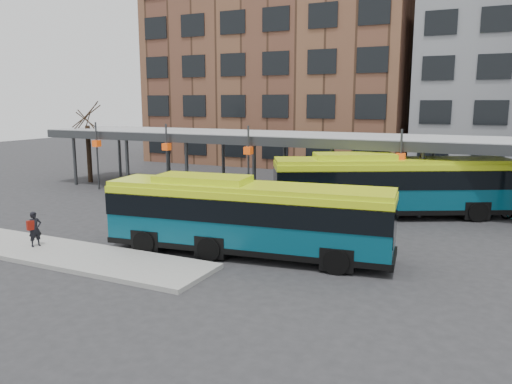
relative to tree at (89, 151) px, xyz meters
name	(u,v)px	position (x,y,z in m)	size (l,w,h in m)	color
ground	(210,252)	(18.00, -12.00, -2.43)	(120.00, 120.00, 0.00)	#28282B
boarding_island	(57,253)	(12.50, -15.00, -2.34)	(14.00, 3.00, 0.18)	gray
canopy	(312,139)	(17.94, 0.87, 1.47)	(40.00, 6.53, 4.80)	#999B9E
tree	(89,151)	(0.00, 0.00, 0.00)	(1.64, 1.64, 5.60)	black
building_brick	(283,55)	(8.00, 20.00, 8.57)	(26.00, 14.00, 22.00)	brown
bus_front	(246,215)	(19.53, -11.65, -0.76)	(11.88, 3.90, 3.22)	#074357
bus_rear	(391,184)	(23.53, -2.12, -0.61)	(12.49, 8.26, 3.50)	#074357
pedestrian	(35,229)	(11.21, -14.93, -1.50)	(0.51, 0.64, 1.49)	black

